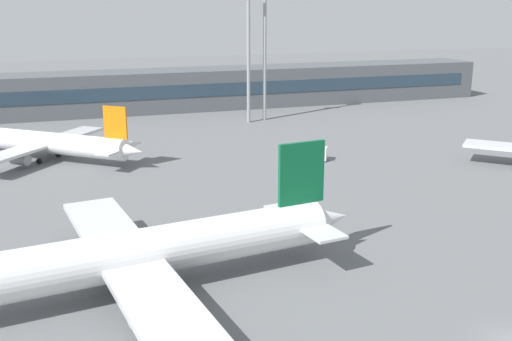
# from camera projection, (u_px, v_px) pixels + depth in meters

# --- Properties ---
(ground_plane) EXTENTS (400.00, 400.00, 0.00)m
(ground_plane) POSITION_uv_depth(u_px,v_px,m) (304.00, 188.00, 80.28)
(ground_plane) COLOR slate
(terminal_building) EXTENTS (143.55, 12.13, 9.00)m
(terminal_building) POSITION_uv_depth(u_px,v_px,m) (194.00, 89.00, 138.82)
(terminal_building) COLOR #4C5156
(terminal_building) RESTS_ON ground_plane
(airplane_near) EXTENTS (46.47, 32.64, 11.50)m
(airplane_near) POSITION_uv_depth(u_px,v_px,m) (111.00, 259.00, 49.65)
(airplane_near) COLOR silver
(airplane_near) RESTS_ON ground_plane
(airplane_far) EXTENTS (30.69, 26.52, 9.27)m
(airplane_far) POSITION_uv_depth(u_px,v_px,m) (37.00, 142.00, 94.01)
(airplane_far) COLOR white
(airplane_far) RESTS_ON ground_plane
(service_van_white) EXTENTS (5.48, 4.43, 2.08)m
(service_van_white) POSITION_uv_depth(u_px,v_px,m) (310.00, 153.00, 94.10)
(service_van_white) COLOR white
(service_van_white) RESTS_ON ground_plane
(floodlight_tower_west) EXTENTS (3.20, 0.80, 25.97)m
(floodlight_tower_west) POSITION_uv_depth(u_px,v_px,m) (248.00, 48.00, 119.98)
(floodlight_tower_west) COLOR gray
(floodlight_tower_west) RESTS_ON ground_plane
(floodlight_tower_east) EXTENTS (3.20, 0.80, 29.47)m
(floodlight_tower_east) POSITION_uv_depth(u_px,v_px,m) (265.00, 38.00, 121.99)
(floodlight_tower_east) COLOR gray
(floodlight_tower_east) RESTS_ON ground_plane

